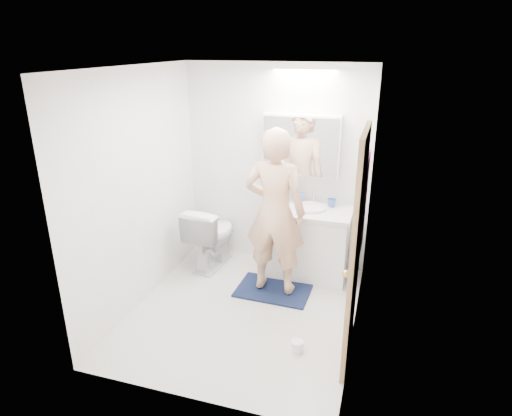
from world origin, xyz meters
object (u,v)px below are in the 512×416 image
at_px(medicine_cabinet, 301,146).
at_px(toothbrush_cup, 332,203).
at_px(person, 275,212).
at_px(soap_bottle_a, 286,194).
at_px(toilet, 211,235).
at_px(toilet_paper_roll, 297,346).
at_px(vanity_cabinet, 308,244).
at_px(soap_bottle_b, 298,195).

bearing_deg(medicine_cabinet, toothbrush_cup, -7.31).
xyz_separation_m(person, toothbrush_cup, (0.50, 0.66, -0.07)).
xyz_separation_m(medicine_cabinet, soap_bottle_a, (-0.15, -0.06, -0.57)).
xyz_separation_m(medicine_cabinet, toilet, (-1.00, -0.33, -1.11)).
xyz_separation_m(toothbrush_cup, toilet_paper_roll, (-0.04, -1.58, -0.82)).
bearing_deg(vanity_cabinet, toothbrush_cup, 36.04).
bearing_deg(soap_bottle_a, toothbrush_cup, 1.06).
xyz_separation_m(vanity_cabinet, medicine_cabinet, (-0.17, 0.21, 1.11)).
bearing_deg(toilet, person, 161.84).
distance_m(toilet, person, 1.11).
xyz_separation_m(soap_bottle_a, toothbrush_cup, (0.54, 0.01, -0.06)).
relative_size(toilet, soap_bottle_a, 3.55).
xyz_separation_m(toilet, toothbrush_cup, (1.39, 0.28, 0.47)).
bearing_deg(vanity_cabinet, person, -119.60).
bearing_deg(toilet, toothbrush_cup, -163.73).
distance_m(toothbrush_cup, toilet_paper_roll, 1.78).
distance_m(vanity_cabinet, toothbrush_cup, 0.55).
relative_size(vanity_cabinet, toilet, 1.14).
xyz_separation_m(vanity_cabinet, toilet_paper_roll, (0.18, -1.42, -0.34)).
distance_m(medicine_cabinet, soap_bottle_a, 0.59).
xyz_separation_m(medicine_cabinet, toilet_paper_roll, (0.35, -1.63, -1.45)).
relative_size(medicine_cabinet, toilet, 1.12).
bearing_deg(person, toilet, -21.49).
bearing_deg(toothbrush_cup, toilet_paper_roll, -91.39).
xyz_separation_m(soap_bottle_a, toilet_paper_roll, (0.50, -1.57, -0.88)).
distance_m(person, soap_bottle_a, 0.65).
bearing_deg(medicine_cabinet, soap_bottle_a, -158.26).
height_order(vanity_cabinet, soap_bottle_a, soap_bottle_a).
distance_m(medicine_cabinet, toilet_paper_roll, 2.21).
height_order(vanity_cabinet, toilet_paper_roll, vanity_cabinet).
bearing_deg(vanity_cabinet, soap_bottle_b, 133.76).
height_order(vanity_cabinet, toilet, toilet).
xyz_separation_m(soap_bottle_b, toilet_paper_roll, (0.35, -1.60, -0.86)).
bearing_deg(toilet, soap_bottle_a, -157.60).
distance_m(vanity_cabinet, toilet_paper_roll, 1.47).
height_order(person, toothbrush_cup, person).
height_order(toilet, toothbrush_cup, toothbrush_cup).
relative_size(soap_bottle_b, toothbrush_cup, 1.83).
xyz_separation_m(person, soap_bottle_a, (-0.04, 0.65, -0.01)).
bearing_deg(medicine_cabinet, vanity_cabinet, -51.06).
distance_m(medicine_cabinet, toothbrush_cup, 0.74).
bearing_deg(person, medicine_cabinet, -97.28).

